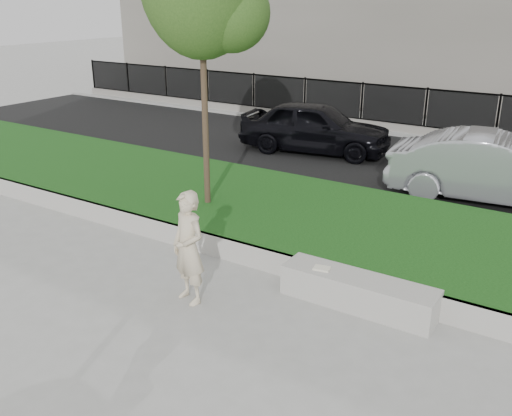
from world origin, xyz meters
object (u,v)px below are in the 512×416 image
Objects in this scene: stone_bench at (358,292)px; book at (322,268)px; man at (188,248)px; car_silver at (496,169)px; car_dark at (315,127)px.

book reaches higher than stone_bench.
man is 0.38× the size of car_silver.
stone_bench is at bearing -157.86° from car_dark.
book is at bearing 50.94° from man.
man reaches higher than car_silver.
man is at bearing -173.90° from car_dark.
stone_bench is 0.63m from book.
book is at bearing -161.34° from car_dark.
stone_bench is at bearing -5.86° from book.
car_silver is (2.87, 7.02, -0.08)m from man.
car_dark is at bearing 106.68° from book.
car_dark is (-4.04, 7.55, 0.29)m from book.
car_dark is 0.95× the size of car_silver.
stone_bench is 2.58m from man.
stone_bench is 9.57× the size of book.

